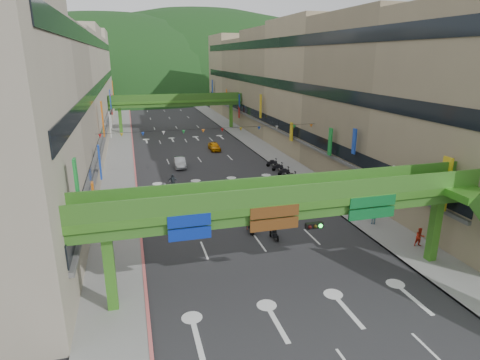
{
  "coord_description": "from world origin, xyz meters",
  "views": [
    {
      "loc": [
        -9.22,
        -15.5,
        14.27
      ],
      "look_at": [
        0.0,
        18.0,
        3.5
      ],
      "focal_mm": 30.0,
      "sensor_mm": 36.0,
      "label": 1
    }
  ],
  "objects_px": {
    "car_yellow": "(214,146)",
    "scooter_rider_near": "(274,229)",
    "scooter_rider_mid": "(251,220)",
    "pedestrian_red": "(420,239)",
    "car_silver": "(180,162)",
    "overpass_near": "(309,211)"
  },
  "relations": [
    {
      "from": "car_yellow",
      "to": "scooter_rider_near",
      "type": "bearing_deg",
      "value": -93.85
    },
    {
      "from": "scooter_rider_mid",
      "to": "scooter_rider_near",
      "type": "bearing_deg",
      "value": -48.66
    },
    {
      "from": "pedestrian_red",
      "to": "car_silver",
      "type": "bearing_deg",
      "value": 128.14
    },
    {
      "from": "overpass_near",
      "to": "scooter_rider_mid",
      "type": "distance_m",
      "value": 9.68
    },
    {
      "from": "scooter_rider_mid",
      "to": "pedestrian_red",
      "type": "distance_m",
      "value": 13.23
    },
    {
      "from": "overpass_near",
      "to": "pedestrian_red",
      "type": "height_order",
      "value": "overpass_near"
    },
    {
      "from": "pedestrian_red",
      "to": "car_yellow",
      "type": "bearing_deg",
      "value": 113.33
    },
    {
      "from": "car_silver",
      "to": "pedestrian_red",
      "type": "xyz_separation_m",
      "value": [
        14.87,
        -28.58,
        0.09
      ]
    },
    {
      "from": "overpass_near",
      "to": "car_yellow",
      "type": "relative_size",
      "value": 7.3
    },
    {
      "from": "scooter_rider_near",
      "to": "pedestrian_red",
      "type": "xyz_separation_m",
      "value": [
        10.28,
        -4.48,
        -0.12
      ]
    },
    {
      "from": "overpass_near",
      "to": "scooter_rider_mid",
      "type": "bearing_deg",
      "value": 96.58
    },
    {
      "from": "overpass_near",
      "to": "scooter_rider_mid",
      "type": "height_order",
      "value": "overpass_near"
    },
    {
      "from": "scooter_rider_near",
      "to": "pedestrian_red",
      "type": "distance_m",
      "value": 11.22
    },
    {
      "from": "scooter_rider_mid",
      "to": "pedestrian_red",
      "type": "height_order",
      "value": "scooter_rider_mid"
    },
    {
      "from": "scooter_rider_near",
      "to": "car_yellow",
      "type": "distance_m",
      "value": 32.77
    },
    {
      "from": "scooter_rider_mid",
      "to": "car_silver",
      "type": "xyz_separation_m",
      "value": [
        -3.15,
        22.47,
        -0.5
      ]
    },
    {
      "from": "scooter_rider_mid",
      "to": "car_yellow",
      "type": "bearing_deg",
      "value": 83.85
    },
    {
      "from": "scooter_rider_near",
      "to": "overpass_near",
      "type": "bearing_deg",
      "value": -93.47
    },
    {
      "from": "scooter_rider_near",
      "to": "car_silver",
      "type": "xyz_separation_m",
      "value": [
        -4.59,
        24.1,
        -0.21
      ]
    },
    {
      "from": "overpass_near",
      "to": "scooter_rider_mid",
      "type": "xyz_separation_m",
      "value": [
        -1.01,
        8.73,
        -4.04
      ]
    },
    {
      "from": "overpass_near",
      "to": "car_yellow",
      "type": "height_order",
      "value": "overpass_near"
    },
    {
      "from": "overpass_near",
      "to": "car_silver",
      "type": "relative_size",
      "value": 6.93
    }
  ]
}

